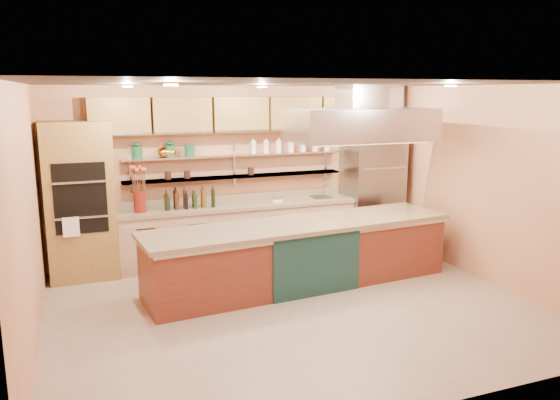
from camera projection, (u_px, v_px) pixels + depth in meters
name	position (u px, v px, depth m)	size (l,w,h in m)	color
floor	(294.00, 308.00, 6.97)	(6.00, 5.00, 0.02)	tan
ceiling	(295.00, 83.00, 6.42)	(6.00, 5.00, 0.02)	black
wall_back	(237.00, 172.00, 8.98)	(6.00, 0.04, 2.80)	tan
wall_front	(413.00, 257.00, 4.40)	(6.00, 0.04, 2.80)	tan
wall_left	(27.00, 220.00, 5.64)	(0.04, 5.00, 2.80)	tan
wall_right	(490.00, 185.00, 7.74)	(0.04, 5.00, 2.80)	tan
oven_stack	(80.00, 201.00, 7.88)	(0.95, 0.64, 2.30)	olive
refrigerator	(372.00, 188.00, 9.54)	(0.95, 0.72, 2.10)	gray
back_counter	(240.00, 232.00, 8.87)	(3.84, 0.64, 0.93)	tan
wall_shelf_lower	(236.00, 177.00, 8.85)	(3.60, 0.26, 0.03)	#BBBDC2
wall_shelf_upper	(236.00, 155.00, 8.78)	(3.60, 0.26, 0.03)	#BBBDC2
upper_cabinets	(239.00, 114.00, 8.63)	(4.60, 0.36, 0.55)	olive
range_hood	(361.00, 125.00, 7.65)	(2.00, 1.00, 0.45)	#BBBDC2
ceiling_downlights	(289.00, 86.00, 6.60)	(4.00, 2.80, 0.02)	#FFE5A5
island	(301.00, 254.00, 7.69)	(4.36, 0.95, 0.91)	maroon
flower_vase	(140.00, 202.00, 8.15)	(0.18, 0.18, 0.32)	#63190E
oil_bottle_cluster	(190.00, 200.00, 8.42)	(0.82, 0.24, 0.26)	black
kitchen_scale	(277.00, 199.00, 8.94)	(0.16, 0.12, 0.09)	silver
bar_faucet	(324.00, 191.00, 9.34)	(0.03, 0.03, 0.20)	silver
copper_kettle	(164.00, 152.00, 8.36)	(0.20, 0.20, 0.16)	orange
green_canister	(189.00, 150.00, 8.50)	(0.15, 0.15, 0.18)	#114F2C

